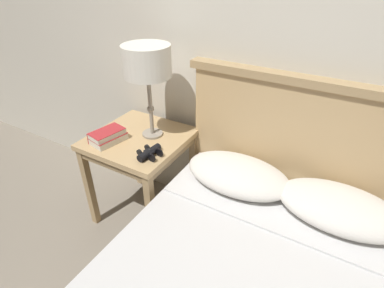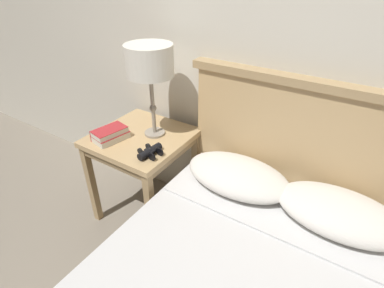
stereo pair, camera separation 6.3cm
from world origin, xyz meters
The scene contains 6 objects.
wall_back centered at (0.00, 1.00, 1.30)m, with size 8.00×0.06×2.60m.
nightstand centered at (-0.70, 0.64, 0.56)m, with size 0.58×0.58×0.65m.
table_lamp centered at (-0.63, 0.71, 1.11)m, with size 0.28×0.28×0.56m.
book_on_nightstand centered at (-0.82, 0.51, 0.67)m, with size 0.17×0.23×0.04m.
book_stacked_on_top centered at (-0.82, 0.50, 0.71)m, with size 0.16×0.22×0.03m.
binoculars_pair centered at (-0.50, 0.50, 0.67)m, with size 0.14×0.16×0.05m.
Camera 1 is at (0.41, -0.61, 1.61)m, focal length 28.00 mm.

